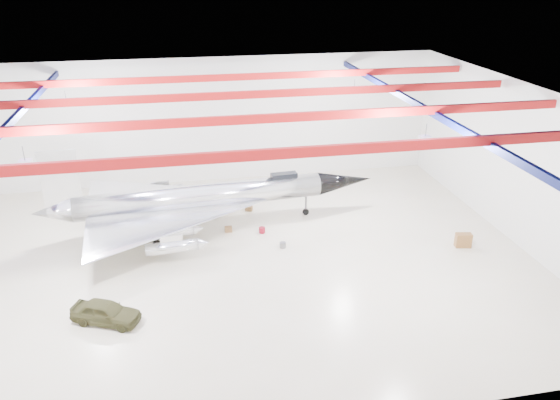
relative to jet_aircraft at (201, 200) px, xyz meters
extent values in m
plane|color=beige|center=(1.58, -5.32, -2.25)|extent=(40.00, 40.00, 0.00)
plane|color=silver|center=(1.58, 9.68, 3.25)|extent=(40.00, 0.00, 40.00)
plane|color=silver|center=(21.58, -5.32, 3.25)|extent=(0.00, 30.00, 30.00)
plane|color=#0A0F38|center=(1.58, -5.32, 8.75)|extent=(40.00, 40.00, 0.00)
cube|color=#9D1111|center=(1.58, -14.32, 8.15)|extent=(39.50, 0.25, 0.50)
cube|color=#9D1111|center=(1.58, -8.32, 8.15)|extent=(39.50, 0.25, 0.50)
cube|color=#9D1111|center=(1.58, -2.32, 8.15)|extent=(39.50, 0.25, 0.50)
cube|color=#9D1111|center=(1.58, 3.68, 8.15)|extent=(39.50, 0.25, 0.50)
cube|color=#0C144D|center=(-10.42, -5.32, 7.85)|extent=(0.25, 29.50, 0.40)
cube|color=#0C144D|center=(13.58, -5.32, 7.85)|extent=(0.25, 29.50, 0.40)
cube|color=silver|center=(-8.42, -11.32, 7.45)|extent=(0.55, 0.55, 0.25)
cube|color=silver|center=(11.58, -11.32, 7.45)|extent=(0.55, 0.55, 0.25)
cube|color=silver|center=(-8.42, 0.68, 7.45)|extent=(0.55, 0.55, 0.25)
cube|color=silver|center=(11.58, 0.68, 7.45)|extent=(0.55, 0.55, 0.25)
cylinder|color=silver|center=(0.05, 0.00, 0.26)|extent=(18.06, 3.20, 1.80)
cone|color=black|center=(11.25, 0.88, 0.26)|extent=(4.62, 2.14, 1.80)
cone|color=silver|center=(-10.25, -0.80, 0.26)|extent=(2.83, 2.00, 1.80)
cube|color=silver|center=(-9.36, -0.73, 2.60)|extent=(2.52, 0.30, 4.04)
cube|color=black|center=(6.32, 0.50, 1.21)|extent=(2.03, 0.87, 0.45)
cylinder|color=silver|center=(-2.25, -5.13, -1.00)|extent=(3.47, 1.07, 0.81)
cylinder|color=silver|center=(-2.43, -2.89, -1.00)|extent=(3.47, 1.07, 0.81)
cylinder|color=silver|center=(-2.85, 2.48, -1.00)|extent=(3.47, 1.07, 0.81)
cylinder|color=silver|center=(-3.02, 4.72, -1.00)|extent=(3.47, 1.07, 0.81)
cylinder|color=#59595B|center=(8.11, 0.64, -1.45)|extent=(0.16, 0.16, 1.62)
cylinder|color=black|center=(8.11, 0.64, -2.00)|extent=(0.52, 0.24, 0.50)
cylinder|color=#59595B|center=(-3.36, -2.52, -1.45)|extent=(0.16, 0.16, 1.62)
cylinder|color=black|center=(-3.36, -2.52, -2.00)|extent=(0.52, 0.24, 0.50)
cylinder|color=#59595B|center=(-3.71, 1.96, -1.45)|extent=(0.16, 0.16, 1.62)
cylinder|color=black|center=(-3.71, 1.96, -2.00)|extent=(0.52, 0.24, 0.50)
imported|color=#3B3A1D|center=(-5.96, -10.85, -1.60)|extent=(4.14, 2.96, 1.31)
cube|color=brown|center=(17.66, -6.58, -1.75)|extent=(1.17, 0.73, 1.00)
cube|color=olive|center=(-2.19, -0.33, -2.08)|extent=(0.55, 0.47, 0.34)
cube|color=maroon|center=(-0.84, 1.31, -2.08)|extent=(0.60, 0.55, 0.34)
cylinder|color=#59595B|center=(5.28, -4.30, -2.06)|extent=(0.55, 0.55, 0.40)
cube|color=olive|center=(3.84, 2.28, -2.06)|extent=(0.67, 0.60, 0.38)
cube|color=#59595B|center=(-3.89, 3.40, -2.11)|extent=(0.49, 0.43, 0.30)
cylinder|color=maroon|center=(4.23, -1.76, -2.05)|extent=(0.61, 0.61, 0.42)
cube|color=olive|center=(1.82, -1.10, -2.07)|extent=(0.54, 0.43, 0.37)
cylinder|color=#59595B|center=(1.18, 1.91, -2.06)|extent=(0.57, 0.57, 0.39)
camera|label=1|loc=(-1.35, -37.17, 16.05)|focal=35.00mm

